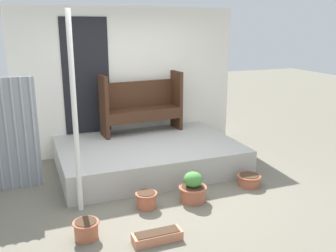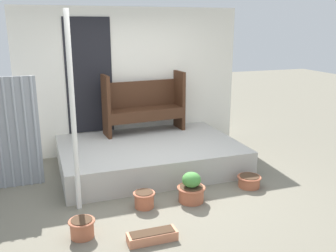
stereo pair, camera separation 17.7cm
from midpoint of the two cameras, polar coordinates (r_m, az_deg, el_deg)
The scene contains 10 objects.
ground_plane at distance 5.38m, azimuth -0.06°, elevation -10.08°, with size 24.00×24.00×0.00m, color #706B5B.
porch_slab at distance 6.21m, azimuth -2.04°, elevation -4.47°, with size 2.86×1.99×0.42m.
house_wall at distance 6.89m, azimuth -4.99°, elevation 6.89°, with size 4.06×0.08×2.60m.
support_post at distance 4.64m, azimuth -13.21°, elevation 1.61°, with size 0.06×0.06×2.48m.
bench at distance 6.69m, azimuth -2.97°, elevation 3.52°, with size 1.47×0.51×1.06m.
flower_pot_left at distance 4.39m, azimuth -11.81°, elevation -14.89°, with size 0.30×0.30×0.21m.
flower_pot_middle at distance 4.93m, azimuth -2.59°, elevation -11.02°, with size 0.29×0.29×0.21m.
flower_pot_right at distance 5.07m, azimuth 4.58°, elevation -9.52°, with size 0.38×0.38×0.41m.
flower_pot_far_right at distance 5.65m, azimuth 13.16°, elevation -8.12°, with size 0.35×0.35×0.17m.
planter_box_rect at distance 4.27m, azimuth -1.18°, elevation -16.47°, with size 0.55×0.18×0.12m.
Camera 2 is at (-1.52, -4.62, 2.30)m, focal length 40.00 mm.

